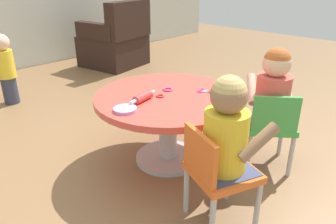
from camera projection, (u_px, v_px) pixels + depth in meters
The scene contains 13 objects.
ground_plane at pixel (168, 159), 2.25m from camera, with size 10.00×10.00×0.00m, color olive.
craft_table at pixel (168, 110), 2.10m from camera, with size 0.94×0.94×0.48m.
child_chair_left at pixel (217, 172), 1.57m from camera, with size 0.39×0.39×0.54m.
seated_child_left at pixel (227, 129), 1.50m from camera, with size 0.42×0.38×0.51m.
child_chair_right at pixel (270, 125), 2.04m from camera, with size 0.42×0.42×0.54m.
seated_child_right at pixel (273, 89), 1.99m from camera, with size 0.44×0.43×0.51m.
armchair_dark at pixel (116, 43), 4.31m from camera, with size 0.82×0.83×0.85m.
toddler_standing at pixel (5, 67), 3.05m from camera, with size 0.17×0.17×0.67m.
rolling_pin at pixel (143, 97), 1.95m from camera, with size 0.23×0.08×0.05m.
craft_scissors at pixel (205, 91), 2.11m from camera, with size 0.08×0.14×0.01m.
playdough_blob_0 at pixel (125, 109), 1.82m from camera, with size 0.13×0.13×0.02m, color #CC99E5.
cookie_cutter_0 at pixel (168, 89), 2.13m from camera, with size 0.07×0.07×0.01m, color #D83FA5.
cookie_cutter_1 at pixel (160, 96), 2.02m from camera, with size 0.05×0.05×0.01m, color red.
Camera 1 is at (-1.39, -1.33, 1.21)m, focal length 34.68 mm.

